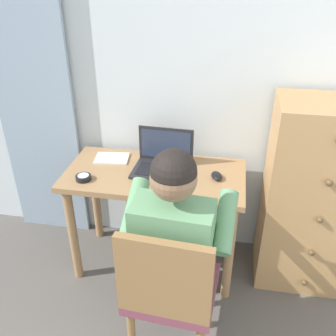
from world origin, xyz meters
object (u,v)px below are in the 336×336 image
object	(u,v)px
dresser	(314,198)
computer_mouse	(217,176)
chair	(170,290)
desk	(155,190)
notebook_pad	(112,158)
person_seated	(178,235)
desk_clock	(83,178)
laptop	(163,162)

from	to	relation	value
dresser	computer_mouse	bearing A→B (deg)	-172.76
dresser	chair	world-z (taller)	dresser
dresser	chair	distance (m)	1.06
dresser	computer_mouse	size ratio (longest dim) A/B	11.98
desk	notebook_pad	distance (m)	0.35
dresser	person_seated	distance (m)	0.93
chair	desk_clock	distance (m)	0.83
laptop	chair	bearing A→B (deg)	-77.00
dresser	person_seated	world-z (taller)	dresser
dresser	desk_clock	xyz separation A→B (m)	(-1.34, -0.23, 0.14)
person_seated	desk_clock	world-z (taller)	person_seated
person_seated	computer_mouse	size ratio (longest dim) A/B	11.94
desk	person_seated	distance (m)	0.54
person_seated	notebook_pad	xyz separation A→B (m)	(-0.53, 0.61, 0.05)
laptop	desk_clock	world-z (taller)	laptop
laptop	desk_clock	size ratio (longest dim) A/B	3.89
computer_mouse	desk_clock	world-z (taller)	computer_mouse
desk	desk_clock	world-z (taller)	desk_clock
person_seated	desk_clock	bearing A→B (deg)	150.90
desk_clock	dresser	bearing A→B (deg)	9.58
chair	person_seated	bearing A→B (deg)	86.64
desk	desk_clock	bearing A→B (deg)	-158.96
computer_mouse	notebook_pad	bearing A→B (deg)	151.31
chair	notebook_pad	xyz separation A→B (m)	(-0.51, 0.79, 0.24)
computer_mouse	notebook_pad	world-z (taller)	computer_mouse
desk	dresser	distance (m)	0.96
notebook_pad	desk	bearing A→B (deg)	-28.89
desk	laptop	xyz separation A→B (m)	(0.04, 0.06, 0.18)
laptop	person_seated	bearing A→B (deg)	-71.88
chair	person_seated	world-z (taller)	person_seated
desk	desk_clock	distance (m)	0.44
desk	person_seated	world-z (taller)	person_seated
desk	laptop	bearing A→B (deg)	53.91
laptop	desk_clock	xyz separation A→B (m)	(-0.43, -0.21, -0.04)
dresser	notebook_pad	bearing A→B (deg)	178.00
desk	chair	bearing A→B (deg)	-72.70
desk	person_seated	bearing A→B (deg)	-65.82
desk	chair	xyz separation A→B (m)	(0.21, -0.67, -0.10)
chair	computer_mouse	bearing A→B (deg)	76.53
chair	laptop	distance (m)	0.80
computer_mouse	desk_clock	xyz separation A→B (m)	(-0.76, -0.15, -0.00)
notebook_pad	desk_clock	bearing A→B (deg)	-115.04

